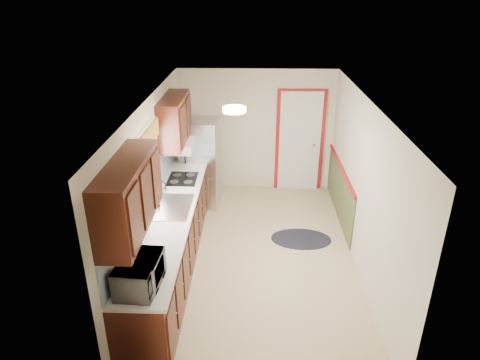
{
  "coord_description": "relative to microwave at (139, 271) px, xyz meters",
  "views": [
    {
      "loc": [
        -0.05,
        -5.49,
        3.8
      ],
      "look_at": [
        -0.25,
        0.3,
        1.15
      ],
      "focal_mm": 32.0,
      "sensor_mm": 36.0,
      "label": 1
    }
  ],
  "objects": [
    {
      "name": "back_wall_trim",
      "position": [
        2.19,
        4.16,
        -0.25
      ],
      "size": [
        1.12,
        2.3,
        2.08
      ],
      "color": "maroon",
      "rests_on": "ground"
    },
    {
      "name": "ceiling_fixture",
      "position": [
        0.9,
        1.75,
        1.22
      ],
      "size": [
        0.3,
        0.3,
        0.06
      ],
      "primitive_type": "cylinder",
      "color": "#FFD88C",
      "rests_on": "room_shell"
    },
    {
      "name": "rug",
      "position": [
        1.95,
        2.46,
        -1.13
      ],
      "size": [
        1.01,
        0.67,
        0.01
      ],
      "primitive_type": "ellipsoid",
      "rotation": [
        0.0,
        0.0,
        -0.04
      ],
      "color": "black",
      "rests_on": "ground"
    },
    {
      "name": "cooktop",
      "position": [
        0.01,
        2.7,
        -0.19
      ],
      "size": [
        0.46,
        0.55,
        0.02
      ],
      "primitive_type": "cube",
      "color": "black",
      "rests_on": "kitchen_run"
    },
    {
      "name": "microwave",
      "position": [
        0.0,
        0.0,
        0.0
      ],
      "size": [
        0.36,
        0.61,
        0.4
      ],
      "primitive_type": "imported",
      "rotation": [
        0.0,
        0.0,
        1.5
      ],
      "color": "white",
      "rests_on": "kitchen_run"
    },
    {
      "name": "refrigerator",
      "position": [
        0.18,
        3.73,
        -0.32
      ],
      "size": [
        0.73,
        0.72,
        1.63
      ],
      "rotation": [
        0.0,
        0.0,
        -0.09
      ],
      "color": "#B7B7BC",
      "rests_on": "ground"
    },
    {
      "name": "kitchen_run",
      "position": [
        -0.04,
        1.66,
        -0.33
      ],
      "size": [
        0.63,
        4.0,
        2.2
      ],
      "color": "#36140C",
      "rests_on": "ground"
    },
    {
      "name": "room_shell",
      "position": [
        1.2,
        1.95,
        0.06
      ],
      "size": [
        3.2,
        5.2,
        2.52
      ],
      "color": "tan",
      "rests_on": "ground"
    }
  ]
}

